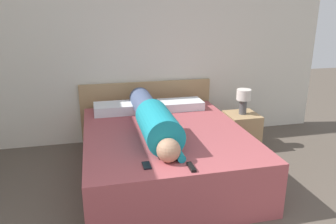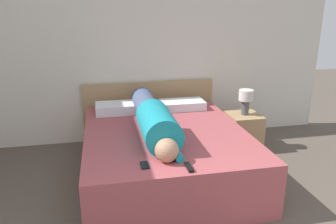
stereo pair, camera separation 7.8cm
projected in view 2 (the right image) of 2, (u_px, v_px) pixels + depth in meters
name	position (u px, v px, depth m)	size (l,w,h in m)	color
wall_back	(133.00, 44.00, 4.26)	(5.43, 0.06, 2.60)	silver
bed	(165.00, 153.00, 3.51)	(1.66, 1.98, 0.53)	#A84C51
headboard	(149.00, 110.00, 4.51)	(1.78, 0.04, 0.81)	tan
nightstand	(243.00, 131.00, 4.24)	(0.40, 0.41, 0.45)	tan
table_lamp	(246.00, 98.00, 4.11)	(0.18, 0.18, 0.32)	#4C4C51
person_lying	(153.00, 118.00, 3.34)	(0.34, 1.71, 0.34)	tan
pillow_near_headboard	(120.00, 108.00, 4.01)	(0.58, 0.32, 0.12)	white
pillow_second	(182.00, 105.00, 4.16)	(0.55, 0.32, 0.10)	white
tv_remote	(189.00, 167.00, 2.61)	(0.04, 0.15, 0.02)	black
cell_phone	(145.00, 165.00, 2.66)	(0.06, 0.13, 0.01)	black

